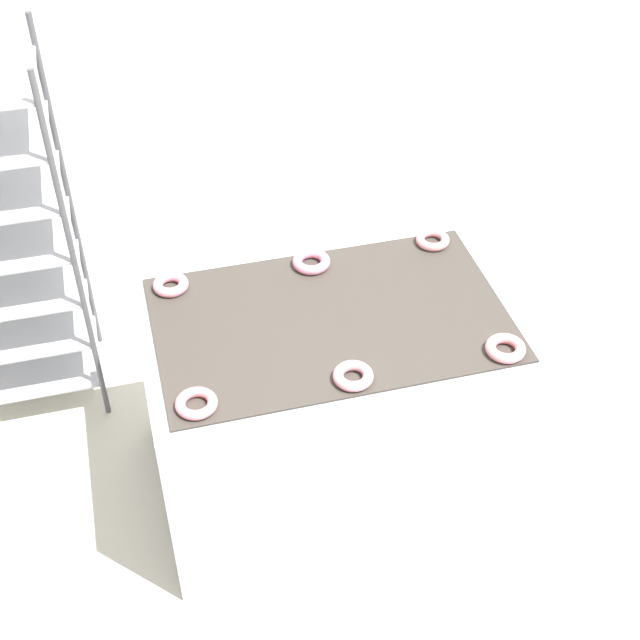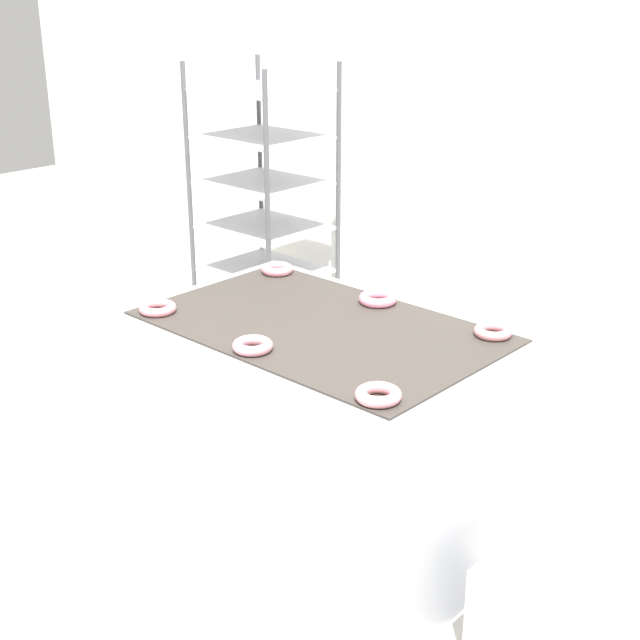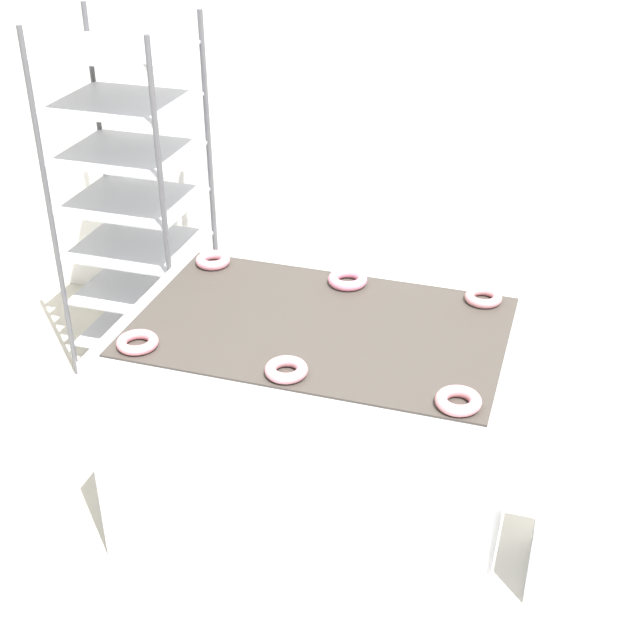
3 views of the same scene
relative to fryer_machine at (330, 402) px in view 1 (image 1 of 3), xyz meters
The scene contains 11 objects.
ground_plane 0.82m from the fryer_machine, 90.02° to the right, with size 14.00×14.00×0.00m, color beige.
wall_back 1.73m from the fryer_machine, 90.01° to the left, with size 8.00×0.05×2.80m.
fryer_machine is the anchor object (origin of this frame).
baking_rack_cart 1.48m from the fryer_machine, 143.88° to the left, with size 0.58×0.51×1.65m.
glaze_bin 0.98m from the fryer_machine, ahead, with size 0.28×0.33×0.34m.
donut_near_left 0.76m from the fryer_machine, 149.66° to the right, with size 0.14×0.14×0.03m, color pink.
donut_near_center 0.55m from the fryer_machine, 91.93° to the right, with size 0.14×0.14×0.04m, color #D08993.
donut_near_right 0.77m from the fryer_machine, 31.45° to the right, with size 0.14×0.14×0.04m, color #D7868D.
donut_far_left 0.76m from the fryer_machine, 149.48° to the left, with size 0.13×0.13×0.04m, color pink.
donut_far_center 0.55m from the fryer_machine, 88.42° to the left, with size 0.15×0.15×0.04m, color pink.
donut_far_right 0.76m from the fryer_machine, 33.22° to the left, with size 0.13×0.13×0.03m, color #D2858A.
Camera 1 is at (-0.65, -1.61, 2.96)m, focal length 50.00 mm.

